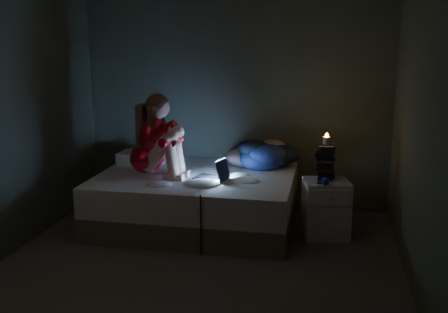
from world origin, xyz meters
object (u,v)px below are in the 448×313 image
(bed, at_px, (196,200))
(woman, at_px, (146,135))
(candle, at_px, (327,139))
(phone, at_px, (320,182))
(laptop, at_px, (211,168))
(nightstand, at_px, (326,209))

(bed, distance_m, woman, 0.89)
(woman, relative_size, candle, 10.97)
(phone, bearing_deg, laptop, -156.24)
(nightstand, distance_m, candle, 0.71)
(bed, relative_size, phone, 14.73)
(bed, xyz_separation_m, woman, (-0.50, -0.14, 0.72))
(bed, bearing_deg, phone, -5.79)
(woman, xyz_separation_m, nightstand, (1.87, 0.08, -0.71))
(bed, height_order, candle, candle)
(laptop, bearing_deg, nightstand, 19.95)
(woman, height_order, phone, woman)
(laptop, distance_m, candle, 1.21)
(laptop, distance_m, nightstand, 1.24)
(candle, bearing_deg, nightstand, -75.72)
(bed, distance_m, phone, 1.35)
(candle, bearing_deg, bed, -179.24)
(laptop, height_order, nightstand, laptop)
(bed, height_order, phone, phone)
(woman, distance_m, laptop, 0.76)
(bed, relative_size, laptop, 6.30)
(woman, relative_size, nightstand, 1.49)
(candle, bearing_deg, laptop, -171.43)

